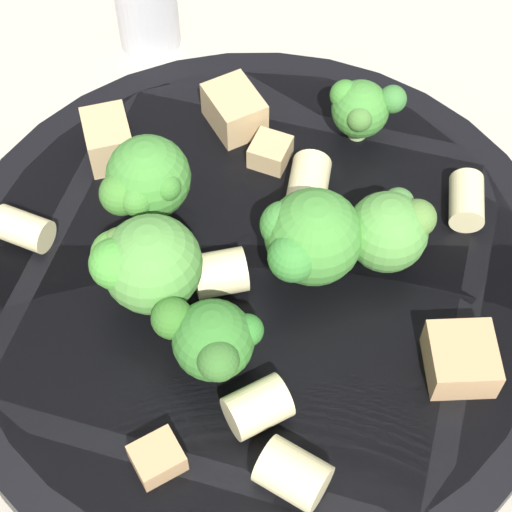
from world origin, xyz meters
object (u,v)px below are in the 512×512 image
Objects in this scene: broccoli_floret_1 at (361,107)px; rigatoni_1 at (467,200)px; rigatoni_3 at (23,229)px; rigatoni_4 at (220,273)px; pasta_bowl at (256,291)px; broccoli_floret_3 at (144,263)px; broccoli_floret_2 at (309,237)px; chicken_chunk_2 at (234,110)px; broccoli_floret_4 at (390,230)px; rigatoni_5 at (309,184)px; chicken_chunk_3 at (157,458)px; chicken_chunk_4 at (461,359)px; broccoli_floret_5 at (212,340)px; rigatoni_0 at (293,474)px; chicken_chunk_0 at (270,152)px; rigatoni_2 at (258,407)px; broccoli_floret_0 at (146,181)px; chicken_chunk_1 at (108,140)px.

broccoli_floret_1 reaches higher than rigatoni_1.
rigatoni_4 is (0.08, 0.03, 0.00)m from rigatoni_3.
broccoli_floret_1 reaches higher than pasta_bowl.
broccoli_floret_3 is 0.07m from rigatoni_3.
broccoli_floret_2 reaches higher than chicken_chunk_2.
broccoli_floret_4 is 1.47× the size of rigatoni_5.
rigatoni_5 is at bearing 78.12° from broccoli_floret_3.
chicken_chunk_3 is at bearing -85.18° from broccoli_floret_2.
chicken_chunk_2 reaches higher than chicken_chunk_4.
broccoli_floret_5 reaches higher than rigatoni_1.
rigatoni_0 is at bearing -74.22° from broccoli_floret_4.
rigatoni_0 is at bearing -48.86° from chicken_chunk_0.
rigatoni_2 reaches higher than rigatoni_3.
chicken_chunk_2 is at bearing 96.29° from broccoli_floret_0.
chicken_chunk_1 reaches higher than pasta_bowl.
broccoli_floret_4 is 2.16× the size of chicken_chunk_3.
broccoli_floret_2 is 0.92× the size of broccoli_floret_3.
rigatoni_2 is at bearing -68.67° from broccoli_floret_2.
chicken_chunk_4 is at bearing 1.58° from chicken_chunk_1.
rigatoni_1 is at bearing 40.33° from broccoli_floret_0.
chicken_chunk_1 is at bearing -177.21° from broccoli_floret_2.
broccoli_floret_3 is 1.74× the size of chicken_chunk_4.
rigatoni_5 reaches higher than chicken_chunk_4.
broccoli_floret_4 is 1.39× the size of chicken_chunk_4.
chicken_chunk_2 is (-0.03, 0.09, -0.02)m from broccoli_floret_3.
chicken_chunk_0 is at bearing 166.66° from rigatoni_5.
rigatoni_5 is 0.09m from chicken_chunk_1.
broccoli_floret_4 is at bearing -10.27° from chicken_chunk_0.
broccoli_floret_4 reaches higher than broccoli_floret_1.
broccoli_floret_2 is 0.06m from broccoli_floret_5.
rigatoni_4 and chicken_chunk_2 have the same top height.
chicken_chunk_2 is (0.03, 0.11, 0.00)m from rigatoni_3.
broccoli_floret_1 is 0.15m from rigatoni_3.
rigatoni_2 is 0.80× the size of chicken_chunk_2.
broccoli_floret_1 is 0.15m from rigatoni_2.
broccoli_floret_1 is 1.15× the size of chicken_chunk_1.
rigatoni_5 is 0.10m from chicken_chunk_4.
chicken_chunk_2 is at bearing 132.77° from rigatoni_2.
broccoli_floret_3 is at bearing -69.86° from chicken_chunk_2.
rigatoni_2 is 0.15m from chicken_chunk_2.
pasta_bowl is 7.17× the size of broccoli_floret_5.
chicken_chunk_3 is (0.03, -0.17, -0.01)m from broccoli_floret_1.
pasta_bowl is 0.10m from rigatoni_1.
rigatoni_1 is at bearing 96.18° from rigatoni_0.
broccoli_floret_2 reaches higher than rigatoni_5.
broccoli_floret_3 is 1.26× the size of broccoli_floret_5.
chicken_chunk_0 is (-0.01, 0.09, -0.02)m from broccoli_floret_3.
chicken_chunk_4 reaches higher than chicken_chunk_3.
rigatoni_4 is 0.06m from rigatoni_5.
rigatoni_5 is (-0.06, -0.04, 0.00)m from rigatoni_1.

